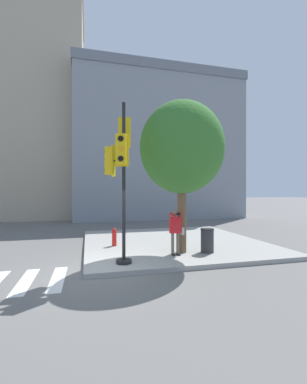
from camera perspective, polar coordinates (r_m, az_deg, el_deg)
The scene contains 8 objects.
ground_plane at distance 8.32m, azimuth -11.71°, elevation -17.23°, with size 160.00×160.00×0.00m, color slate.
sidewalk_corner at distance 12.32m, azimuth 4.25°, elevation -11.10°, with size 8.00×8.00×0.16m.
traffic_signal_pole at distance 8.40m, azimuth -7.41°, elevation 6.12°, with size 0.89×1.25×5.23m.
person_photographer at distance 9.48m, azimuth 4.96°, elevation -7.98°, with size 0.58×0.54×1.65m.
street_tree at distance 9.96m, azimuth 6.29°, elevation 9.68°, with size 3.20×3.20×5.76m.
fire_hydrant at distance 11.21m, azimuth -8.71°, elevation -9.87°, with size 0.20×0.26×0.76m.
trash_bin at distance 10.14m, azimuth 11.85°, elevation -10.48°, with size 0.51×0.51×0.91m.
building_right at distance 27.90m, azimuth -0.86°, elevation 9.06°, with size 15.49×12.42×13.55m.
Camera 1 is at (-0.39, -7.93, 2.49)m, focal length 24.00 mm.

